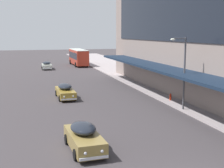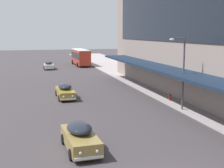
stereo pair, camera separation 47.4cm
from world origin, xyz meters
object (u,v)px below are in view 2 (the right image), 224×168
Objects in this scene: sedan_lead_near at (65,91)px; street_lamp at (182,68)px; transit_bus_kerbside_front at (81,56)px; sedan_oncoming_rear at (80,137)px; sedan_trailing_near at (49,65)px; fire_hydrant at (170,97)px.

sedan_lead_near is 12.87m from street_lamp.
transit_bus_kerbside_front is 33.79m from sedan_lead_near.
sedan_oncoming_rear is 15.33m from sedan_lead_near.
transit_bus_kerbside_front is at bearing 80.68° from sedan_oncoming_rear.
street_lamp is (9.21, -36.30, 3.15)m from sedan_trailing_near.
sedan_lead_near reaches higher than fire_hydrant.
sedan_lead_near is at bearing 137.73° from street_lamp.
street_lamp is at bearing 34.36° from sedan_oncoming_rear.
sedan_lead_near is at bearing 154.91° from fire_hydrant.
transit_bus_kerbside_front is 1.59× the size of street_lamp.
sedan_lead_near is 1.05× the size of sedan_trailing_near.
fire_hydrant is at bearing 44.35° from sedan_oncoming_rear.
sedan_oncoming_rear reaches higher than fire_hydrant.
transit_bus_kerbside_front is 2.04× the size of sedan_lead_near.
street_lamp reaches higher than sedan_oncoming_rear.
street_lamp is at bearing -75.77° from sedan_trailing_near.
transit_bus_kerbside_front is at bearing 93.00° from street_lamp.
fire_hydrant is at bearing -85.55° from transit_bus_kerbside_front.
sedan_trailing_near is (0.89, 43.21, -0.05)m from sedan_oncoming_rear.
sedan_oncoming_rear is 15.19m from fire_hydrant.
fire_hydrant is at bearing 78.37° from street_lamp.
sedan_trailing_near is 6.73× the size of fire_hydrant.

